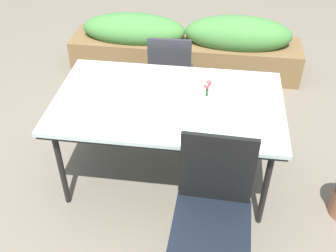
{
  "coord_description": "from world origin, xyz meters",
  "views": [
    {
      "loc": [
        0.39,
        -2.48,
        2.52
      ],
      "look_at": [
        0.06,
        -0.0,
        0.53
      ],
      "focal_mm": 43.34,
      "sensor_mm": 36.0,
      "label": 1
    }
  ],
  "objects_px": {
    "chair_near_right": "(213,206)",
    "chair_far_side": "(170,72)",
    "planter_box": "(186,45)",
    "dining_table": "(168,106)",
    "flower_vase": "(206,99)"
  },
  "relations": [
    {
      "from": "chair_near_right",
      "to": "planter_box",
      "type": "height_order",
      "value": "chair_near_right"
    },
    {
      "from": "dining_table",
      "to": "flower_vase",
      "type": "xyz_separation_m",
      "value": [
        0.29,
        -0.14,
        0.18
      ]
    },
    {
      "from": "dining_table",
      "to": "planter_box",
      "type": "bearing_deg",
      "value": 90.92
    },
    {
      "from": "flower_vase",
      "to": "chair_far_side",
      "type": "bearing_deg",
      "value": 111.38
    },
    {
      "from": "chair_near_right",
      "to": "chair_far_side",
      "type": "height_order",
      "value": "chair_near_right"
    },
    {
      "from": "chair_far_side",
      "to": "flower_vase",
      "type": "distance_m",
      "value": 1.1
    },
    {
      "from": "chair_far_side",
      "to": "flower_vase",
      "type": "xyz_separation_m",
      "value": [
        0.38,
        -0.96,
        0.38
      ]
    },
    {
      "from": "dining_table",
      "to": "chair_far_side",
      "type": "xyz_separation_m",
      "value": [
        -0.09,
        0.82,
        -0.2
      ]
    },
    {
      "from": "chair_far_side",
      "to": "planter_box",
      "type": "height_order",
      "value": "chair_far_side"
    },
    {
      "from": "dining_table",
      "to": "flower_vase",
      "type": "relative_size",
      "value": 6.0
    },
    {
      "from": "dining_table",
      "to": "chair_near_right",
      "type": "relative_size",
      "value": 1.68
    },
    {
      "from": "chair_near_right",
      "to": "chair_far_side",
      "type": "xyz_separation_m",
      "value": [
        -0.48,
        1.62,
        -0.05
      ]
    },
    {
      "from": "flower_vase",
      "to": "planter_box",
      "type": "bearing_deg",
      "value": 99.39
    },
    {
      "from": "dining_table",
      "to": "planter_box",
      "type": "xyz_separation_m",
      "value": [
        -0.03,
        1.78,
        -0.4
      ]
    },
    {
      "from": "chair_far_side",
      "to": "chair_near_right",
      "type": "bearing_deg",
      "value": -76.0
    }
  ]
}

